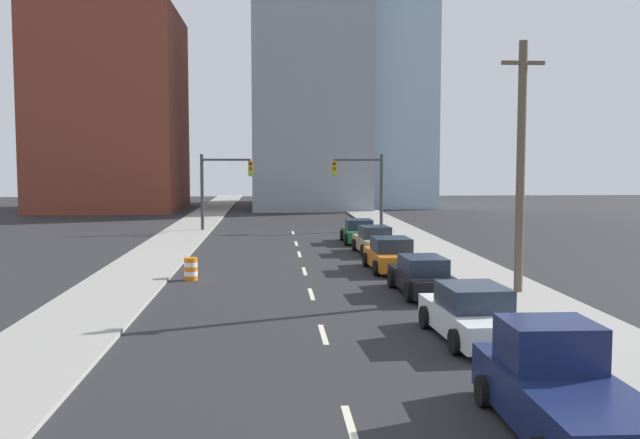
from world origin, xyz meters
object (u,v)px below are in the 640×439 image
Objects in this scene: traffic_signal_right at (367,181)px; sedan_tan at (375,241)px; sedan_black at (423,277)px; sedan_orange at (391,255)px; utility_pole_right_mid at (521,166)px; traffic_signal_left at (218,182)px; sedan_green at (359,232)px; pickup_truck_navy at (561,391)px; sedan_white at (473,315)px; traffic_barrel at (191,269)px.

traffic_signal_right reaches higher than sedan_tan.
sedan_orange is (-0.21, 5.90, 0.03)m from sedan_black.
traffic_signal_left is at bearing 117.21° from utility_pole_right_mid.
traffic_signal_left is at bearing 139.68° from sedan_green.
traffic_signal_right is at bearing 88.43° from pickup_truck_navy.
sedan_white is at bearing -92.89° from sedan_black.
utility_pole_right_mid is (13.05, -25.38, 1.25)m from traffic_signal_left.
traffic_signal_right is 1.15× the size of sedan_black.
sedan_tan is at bearing 88.01° from sedan_black.
sedan_tan is (-0.10, 11.97, 0.02)m from sedan_black.
sedan_orange is 1.07× the size of sedan_green.
traffic_signal_left reaches higher than sedan_white.
pickup_truck_navy is 30.96m from sedan_green.
traffic_signal_left is at bearing 180.00° from traffic_signal_right.
traffic_signal_right is 0.59× the size of utility_pole_right_mid.
traffic_barrel is 0.22× the size of sedan_tan.
pickup_truck_navy is 13.81m from sedan_black.
traffic_barrel is (-12.61, 4.21, -4.34)m from utility_pole_right_mid.
traffic_signal_left is 26.88m from sedan_black.
pickup_truck_navy is at bearing -76.75° from traffic_signal_left.
traffic_signal_right is at bearing 83.87° from sedan_orange.
traffic_signal_right is 1.04× the size of pickup_truck_navy.
traffic_signal_left is 16.32m from sedan_tan.
sedan_black is at bearing -89.90° from sedan_orange.
traffic_signal_right reaches higher than traffic_barrel.
traffic_signal_right reaches higher than sedan_green.
utility_pole_right_mid is 14.52m from pickup_truck_navy.
traffic_signal_left is 39.93m from pickup_truck_navy.
sedan_orange is (8.87, 2.09, 0.22)m from traffic_barrel.
sedan_green is (-0.11, 11.26, -0.03)m from sedan_orange.
sedan_white is at bearing -118.88° from utility_pole_right_mid.
traffic_signal_left is 1.23× the size of sedan_orange.
traffic_signal_left and traffic_signal_right have the same top height.
traffic_signal_right is 23.72m from traffic_barrel.
sedan_black is (0.39, 13.80, -0.13)m from pickup_truck_navy.
sedan_orange is (-0.16, 12.80, -0.01)m from sedan_white.
utility_pole_right_mid reaches higher than pickup_truck_navy.
traffic_signal_left is 10.70m from traffic_signal_right.
traffic_signal_right is at bearing 79.14° from sedan_green.
sedan_black is (9.08, -3.80, 0.18)m from traffic_barrel.
sedan_white is at bearing -49.86° from traffic_barrel.
sedan_white reaches higher than sedan_tan.
sedan_white is 1.07× the size of sedan_orange.
sedan_tan is (9.43, -13.00, -2.89)m from traffic_signal_left.
traffic_signal_right reaches higher than pickup_truck_navy.
sedan_green is at bearing 56.74° from traffic_barrel.
sedan_black is (-3.53, 0.41, -4.15)m from utility_pole_right_mid.
pickup_truck_navy is 1.11× the size of sedan_black.
sedan_green is at bearing 87.74° from sedan_white.
traffic_signal_right is at bearing 84.89° from sedan_white.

